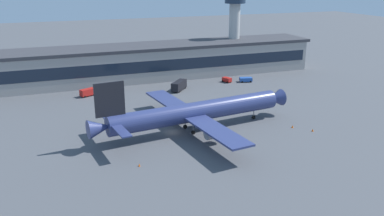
# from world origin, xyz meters

# --- Properties ---
(ground_plane) EXTENTS (600.00, 600.00, 0.00)m
(ground_plane) POSITION_xyz_m (0.00, 0.00, 0.00)
(ground_plane) COLOR #4C4F54
(terminal_building) EXTENTS (160.56, 19.83, 13.45)m
(terminal_building) POSITION_xyz_m (0.00, 61.31, 6.74)
(terminal_building) COLOR #9E9993
(terminal_building) RESTS_ON ground_plane
(airliner) EXTENTS (57.91, 49.83, 16.16)m
(airliner) POSITION_xyz_m (5.98, -0.59, 5.24)
(airliner) COLOR navy
(airliner) RESTS_ON ground_plane
(control_tower) EXTENTS (9.00, 9.00, 34.50)m
(control_tower) POSITION_xyz_m (50.01, 65.23, 21.37)
(control_tower) COLOR #B7B7B2
(control_tower) RESTS_ON ground_plane
(pushback_tractor) EXTENTS (5.29, 3.71, 1.75)m
(pushback_tractor) POSITION_xyz_m (43.79, 41.12, 1.05)
(pushback_tractor) COLOR #2651A5
(pushback_tractor) RESTS_ON ground_plane
(baggage_tug) EXTENTS (3.25, 4.10, 1.85)m
(baggage_tug) POSITION_xyz_m (36.51, 43.41, 1.09)
(baggage_tug) COLOR red
(baggage_tug) RESTS_ON ground_plane
(crew_van) EXTENTS (5.64, 4.23, 2.55)m
(crew_van) POSITION_xyz_m (-16.81, 42.98, 1.46)
(crew_van) COLOR red
(crew_van) RESTS_ON ground_plane
(fuel_truck) EXTENTS (7.67, 8.14, 3.35)m
(fuel_truck) POSITION_xyz_m (15.08, 38.77, 1.88)
(fuel_truck) COLOR black
(fuel_truck) RESTS_ON ground_plane
(traffic_cone_0) EXTENTS (0.58, 0.58, 0.73)m
(traffic_cone_0) POSITION_xyz_m (31.98, -8.26, 0.37)
(traffic_cone_0) COLOR #F2590C
(traffic_cone_0) RESTS_ON ground_plane
(traffic_cone_1) EXTENTS (0.55, 0.55, 0.69)m
(traffic_cone_1) POSITION_xyz_m (35.52, -12.46, 0.34)
(traffic_cone_1) COLOR #F2590C
(traffic_cone_1) RESTS_ON ground_plane
(traffic_cone_2) EXTENTS (0.47, 0.47, 0.59)m
(traffic_cone_2) POSITION_xyz_m (-13.02, -16.48, 0.29)
(traffic_cone_2) COLOR #F2590C
(traffic_cone_2) RESTS_ON ground_plane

